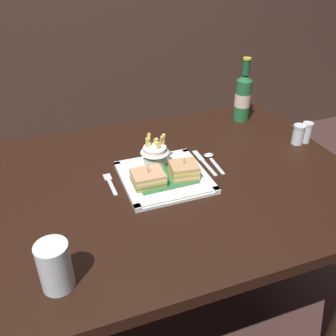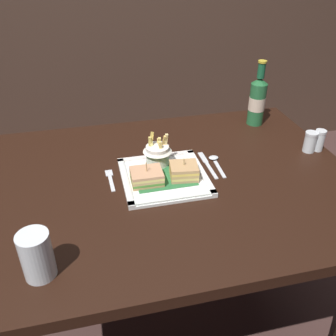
% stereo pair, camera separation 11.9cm
% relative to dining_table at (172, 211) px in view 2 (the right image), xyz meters
% --- Properties ---
extents(ground_plane, '(6.00, 6.00, 0.00)m').
position_rel_dining_table_xyz_m(ground_plane, '(0.00, 0.00, -0.61)').
color(ground_plane, '#402926').
extents(dining_table, '(1.23, 0.93, 0.75)m').
position_rel_dining_table_xyz_m(dining_table, '(0.00, 0.00, 0.00)').
color(dining_table, black).
rests_on(dining_table, ground_plane).
extents(square_plate, '(0.27, 0.27, 0.02)m').
position_rel_dining_table_xyz_m(square_plate, '(-0.03, 0.00, 0.15)').
color(square_plate, white).
rests_on(square_plate, dining_table).
extents(sandwich_half_left, '(0.10, 0.08, 0.07)m').
position_rel_dining_table_xyz_m(sandwich_half_left, '(-0.09, -0.02, 0.17)').
color(sandwich_half_left, tan).
rests_on(sandwich_half_left, square_plate).
extents(sandwich_half_right, '(0.10, 0.09, 0.07)m').
position_rel_dining_table_xyz_m(sandwich_half_right, '(0.03, -0.02, 0.17)').
color(sandwich_half_right, tan).
rests_on(sandwich_half_right, square_plate).
extents(fries_cup, '(0.10, 0.10, 0.11)m').
position_rel_dining_table_xyz_m(fries_cup, '(-0.03, 0.08, 0.20)').
color(fries_cup, white).
rests_on(fries_cup, square_plate).
extents(beer_bottle, '(0.07, 0.07, 0.27)m').
position_rel_dining_table_xyz_m(beer_bottle, '(0.44, 0.33, 0.24)').
color(beer_bottle, '#27693A').
rests_on(beer_bottle, dining_table).
extents(water_glass, '(0.07, 0.07, 0.12)m').
position_rel_dining_table_xyz_m(water_glass, '(-0.40, -0.32, 0.19)').
color(water_glass, silver).
rests_on(water_glass, dining_table).
extents(fork, '(0.03, 0.13, 0.00)m').
position_rel_dining_table_xyz_m(fork, '(-0.20, 0.04, 0.14)').
color(fork, silver).
rests_on(fork, dining_table).
extents(knife, '(0.02, 0.18, 0.00)m').
position_rel_dining_table_xyz_m(knife, '(0.14, 0.06, 0.14)').
color(knife, silver).
rests_on(knife, dining_table).
extents(spoon, '(0.04, 0.14, 0.01)m').
position_rel_dining_table_xyz_m(spoon, '(0.17, 0.06, 0.14)').
color(spoon, silver).
rests_on(spoon, dining_table).
extents(salt_shaker, '(0.05, 0.05, 0.08)m').
position_rel_dining_table_xyz_m(salt_shaker, '(0.54, 0.06, 0.17)').
color(salt_shaker, silver).
rests_on(salt_shaker, dining_table).
extents(pepper_shaker, '(0.04, 0.04, 0.08)m').
position_rel_dining_table_xyz_m(pepper_shaker, '(0.57, 0.06, 0.17)').
color(pepper_shaker, silver).
rests_on(pepper_shaker, dining_table).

